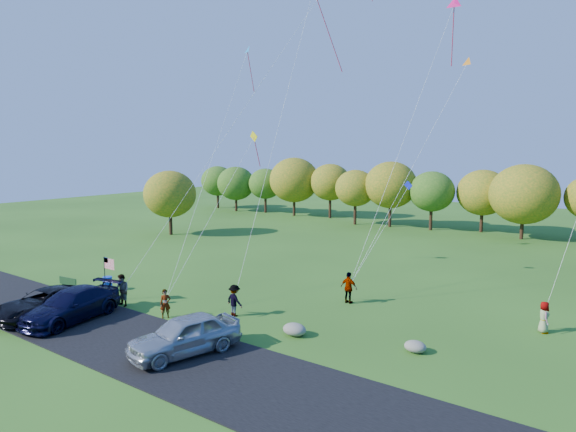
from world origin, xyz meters
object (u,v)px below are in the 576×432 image
object	(u,v)px
minivan_dark	(45,303)
flyer_a	(165,304)
minivan_navy	(71,305)
flyer_e	(544,317)
flyer_c	(234,300)
flyer_d	(349,288)
trash_barrel	(108,284)
flyer_b	(122,290)
park_bench	(69,284)
minivan_silver	(185,335)

from	to	relation	value
minivan_dark	flyer_a	world-z (taller)	flyer_a
minivan_navy	flyer_e	world-z (taller)	minivan_navy
minivan_navy	flyer_c	bearing A→B (deg)	31.66
minivan_navy	flyer_a	size ratio (longest dim) A/B	3.59
minivan_dark	flyer_e	world-z (taller)	flyer_e
flyer_d	flyer_e	bearing A→B (deg)	-169.94
flyer_a	trash_barrel	xyz separation A→B (m)	(-7.43, 1.45, -0.36)
flyer_b	park_bench	world-z (taller)	flyer_b
flyer_d	flyer_e	xyz separation A→B (m)	(10.47, 1.47, -0.15)
minivan_dark	park_bench	bearing A→B (deg)	132.40
trash_barrel	park_bench	bearing A→B (deg)	-141.93
minivan_dark	flyer_b	world-z (taller)	flyer_b
flyer_b	flyer_c	world-z (taller)	flyer_b
flyer_a	park_bench	distance (m)	9.42
minivan_navy	flyer_d	distance (m)	15.75
minivan_dark	park_bench	distance (m)	5.56
minivan_silver	trash_barrel	distance (m)	12.91
minivan_silver	park_bench	xyz separation A→B (m)	(-14.13, 2.79, -0.47)
minivan_silver	trash_barrel	xyz separation A→B (m)	(-12.15, 4.35, -0.50)
minivan_silver	flyer_e	bearing A→B (deg)	60.03
minivan_silver	flyer_b	world-z (taller)	flyer_b
flyer_d	park_bench	bearing A→B (deg)	29.49
flyer_a	flyer_c	distance (m)	3.80
minivan_dark	flyer_b	xyz separation A→B (m)	(1.66, 3.79, 0.13)
minivan_silver	flyer_b	bearing A→B (deg)	176.51
minivan_silver	flyer_c	xyz separation A→B (m)	(-1.86, 5.41, -0.06)
minivan_dark	flyer_b	size ratio (longest dim) A/B	2.89
flyer_d	flyer_c	bearing A→B (deg)	57.62
flyer_c	flyer_d	bearing A→B (deg)	-116.96
flyer_d	park_bench	size ratio (longest dim) A/B	1.19
minivan_navy	flyer_b	world-z (taller)	flyer_b
minivan_silver	park_bench	bearing A→B (deg)	-176.39
park_bench	trash_barrel	size ratio (longest dim) A/B	1.78
minivan_dark	park_bench	world-z (taller)	minivan_dark
trash_barrel	minivan_navy	bearing A→B (deg)	-51.97
minivan_dark	flyer_a	distance (m)	6.64
minivan_dark	trash_barrel	bearing A→B (deg)	106.66
minivan_silver	trash_barrel	size ratio (longest dim) A/B	5.76
flyer_c	minivan_navy	bearing A→B (deg)	49.72
minivan_silver	minivan_navy	bearing A→B (deg)	-161.80
flyer_e	flyer_c	bearing A→B (deg)	90.42
flyer_d	minivan_navy	bearing A→B (deg)	50.23
minivan_dark	flyer_b	bearing A→B (deg)	62.00
park_bench	flyer_b	bearing A→B (deg)	-7.08
flyer_e	trash_barrel	xyz separation A→B (m)	(-24.76, -8.37, -0.36)
flyer_a	flyer_d	size ratio (longest dim) A/B	0.84
flyer_c	trash_barrel	world-z (taller)	flyer_c
minivan_dark	flyer_c	size ratio (longest dim) A/B	3.12
flyer_d	flyer_e	world-z (taller)	flyer_d
park_bench	flyer_d	bearing A→B (deg)	20.42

